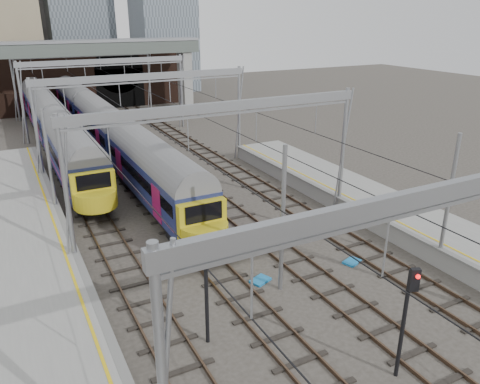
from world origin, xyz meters
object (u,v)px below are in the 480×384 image
train_main (87,111)px  train_second (47,115)px  signal_near_centre (407,309)px  signal_near_left (207,279)px

train_main → train_second: train_second is taller
train_main → signal_near_centre: (2.66, -42.31, 0.40)m
signal_near_centre → train_main: bearing=118.1°
signal_near_centre → signal_near_left: bearing=161.9°
train_second → signal_near_left: 37.37m
train_main → signal_near_centre: size_ratio=14.11×
signal_near_left → signal_near_centre: size_ratio=1.02×
train_second → signal_near_centre: (6.66, -42.13, 0.39)m
train_main → signal_near_left: bearing=-93.9°
signal_near_left → signal_near_centre: bearing=-43.4°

